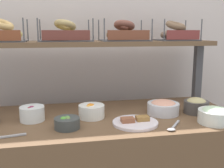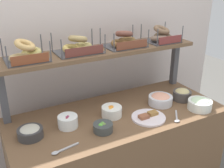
{
  "view_description": "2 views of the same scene",
  "coord_description": "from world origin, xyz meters",
  "px_view_note": "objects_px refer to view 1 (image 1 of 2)",
  "views": [
    {
      "loc": [
        -0.24,
        -1.52,
        1.35
      ],
      "look_at": [
        0.08,
        0.08,
        1.03
      ],
      "focal_mm": 43.77,
      "sensor_mm": 36.0,
      "label": 1
    },
    {
      "loc": [
        -0.87,
        -1.53,
        1.84
      ],
      "look_at": [
        -0.03,
        0.05,
        1.08
      ],
      "focal_mm": 42.97,
      "sensor_mm": 36.0,
      "label": 2
    }
  ],
  "objects_px": {
    "bagel_basket_sesame": "(65,34)",
    "serving_spoon_near_plate": "(0,137)",
    "bowl_lox_spread": "(163,107)",
    "bagel_basket_poppy": "(175,33)",
    "bowl_veggie_mix": "(67,123)",
    "serving_plate_white": "(135,122)",
    "bowl_scallion_spread": "(215,115)",
    "bowl_fruit_salad": "(91,111)",
    "bagel_basket_plain": "(2,34)",
    "serving_spoon_by_edge": "(173,127)",
    "bowl_hummus": "(196,105)",
    "bagel_basket_cinnamon_raisin": "(124,34)",
    "bowl_beet_salad": "(32,113)"
  },
  "relations": [
    {
      "from": "bagel_basket_cinnamon_raisin",
      "to": "bowl_lox_spread",
      "type": "bearing_deg",
      "value": -58.11
    },
    {
      "from": "bowl_fruit_salad",
      "to": "bagel_basket_poppy",
      "type": "height_order",
      "value": "bagel_basket_poppy"
    },
    {
      "from": "bowl_lox_spread",
      "to": "bagel_basket_cinnamon_raisin",
      "type": "bearing_deg",
      "value": 121.89
    },
    {
      "from": "bowl_scallion_spread",
      "to": "serving_spoon_near_plate",
      "type": "relative_size",
      "value": 1.01
    },
    {
      "from": "bowl_lox_spread",
      "to": "bowl_veggie_mix",
      "type": "xyz_separation_m",
      "value": [
        -0.58,
        -0.14,
        -0.01
      ]
    },
    {
      "from": "bowl_lox_spread",
      "to": "bowl_fruit_salad",
      "type": "xyz_separation_m",
      "value": [
        -0.44,
        0.01,
        -0.0
      ]
    },
    {
      "from": "bowl_veggie_mix",
      "to": "bagel_basket_plain",
      "type": "bearing_deg",
      "value": 130.37
    },
    {
      "from": "bowl_scallion_spread",
      "to": "serving_plate_white",
      "type": "distance_m",
      "value": 0.44
    },
    {
      "from": "bagel_basket_plain",
      "to": "bowl_fruit_salad",
      "type": "bearing_deg",
      "value": -28.25
    },
    {
      "from": "bowl_hummus",
      "to": "bagel_basket_poppy",
      "type": "distance_m",
      "value": 0.52
    },
    {
      "from": "bowl_scallion_spread",
      "to": "bagel_basket_plain",
      "type": "bearing_deg",
      "value": 156.81
    },
    {
      "from": "serving_spoon_near_plate",
      "to": "bagel_basket_cinnamon_raisin",
      "type": "height_order",
      "value": "bagel_basket_cinnamon_raisin"
    },
    {
      "from": "serving_spoon_by_edge",
      "to": "bagel_basket_sesame",
      "type": "xyz_separation_m",
      "value": [
        -0.52,
        0.54,
        0.47
      ]
    },
    {
      "from": "bagel_basket_poppy",
      "to": "serving_plate_white",
      "type": "bearing_deg",
      "value": -133.65
    },
    {
      "from": "bowl_fruit_salad",
      "to": "serving_plate_white",
      "type": "bearing_deg",
      "value": -35.71
    },
    {
      "from": "bowl_scallion_spread",
      "to": "bowl_fruit_salad",
      "type": "bearing_deg",
      "value": 161.02
    },
    {
      "from": "bowl_veggie_mix",
      "to": "serving_plate_white",
      "type": "relative_size",
      "value": 0.54
    },
    {
      "from": "serving_plate_white",
      "to": "serving_spoon_near_plate",
      "type": "height_order",
      "value": "serving_plate_white"
    },
    {
      "from": "bowl_fruit_salad",
      "to": "bagel_basket_poppy",
      "type": "distance_m",
      "value": 0.8
    },
    {
      "from": "bowl_fruit_salad",
      "to": "bagel_basket_poppy",
      "type": "xyz_separation_m",
      "value": [
        0.62,
        0.26,
        0.44
      ]
    },
    {
      "from": "bowl_veggie_mix",
      "to": "serving_spoon_near_plate",
      "type": "xyz_separation_m",
      "value": [
        -0.32,
        -0.08,
        -0.02
      ]
    },
    {
      "from": "bowl_lox_spread",
      "to": "bowl_scallion_spread",
      "type": "bearing_deg",
      "value": -44.4
    },
    {
      "from": "bowl_fruit_salad",
      "to": "bowl_beet_salad",
      "type": "relative_size",
      "value": 1.1
    },
    {
      "from": "bowl_hummus",
      "to": "serving_spoon_near_plate",
      "type": "relative_size",
      "value": 0.83
    },
    {
      "from": "bagel_basket_plain",
      "to": "serving_spoon_by_edge",
      "type": "bearing_deg",
      "value": -30.72
    },
    {
      "from": "bowl_lox_spread",
      "to": "bagel_basket_cinnamon_raisin",
      "type": "height_order",
      "value": "bagel_basket_cinnamon_raisin"
    },
    {
      "from": "bowl_hummus",
      "to": "serving_spoon_by_edge",
      "type": "distance_m",
      "value": 0.34
    },
    {
      "from": "bowl_fruit_salad",
      "to": "bowl_scallion_spread",
      "type": "distance_m",
      "value": 0.69
    },
    {
      "from": "bowl_veggie_mix",
      "to": "serving_spoon_near_plate",
      "type": "bearing_deg",
      "value": -166.14
    },
    {
      "from": "serving_spoon_near_plate",
      "to": "serving_spoon_by_edge",
      "type": "xyz_separation_m",
      "value": [
        0.85,
        -0.03,
        0.0
      ]
    },
    {
      "from": "serving_plate_white",
      "to": "bagel_basket_poppy",
      "type": "xyz_separation_m",
      "value": [
        0.4,
        0.42,
        0.47
      ]
    },
    {
      "from": "serving_plate_white",
      "to": "serving_spoon_near_plate",
      "type": "xyz_separation_m",
      "value": [
        -0.68,
        -0.07,
        -0.0
      ]
    },
    {
      "from": "bowl_lox_spread",
      "to": "bowl_beet_salad",
      "type": "bearing_deg",
      "value": 178.17
    },
    {
      "from": "bowl_lox_spread",
      "to": "bagel_basket_poppy",
      "type": "height_order",
      "value": "bagel_basket_poppy"
    },
    {
      "from": "bagel_basket_poppy",
      "to": "bowl_fruit_salad",
      "type": "bearing_deg",
      "value": -157.15
    },
    {
      "from": "bagel_basket_sesame",
      "to": "serving_spoon_near_plate",
      "type": "bearing_deg",
      "value": -123.23
    },
    {
      "from": "bowl_fruit_salad",
      "to": "serving_spoon_near_plate",
      "type": "relative_size",
      "value": 0.83
    },
    {
      "from": "bowl_beet_salad",
      "to": "bagel_basket_cinnamon_raisin",
      "type": "xyz_separation_m",
      "value": [
        0.59,
        0.26,
        0.43
      ]
    },
    {
      "from": "serving_plate_white",
      "to": "bagel_basket_plain",
      "type": "xyz_separation_m",
      "value": [
        -0.72,
        0.43,
        0.47
      ]
    },
    {
      "from": "bowl_hummus",
      "to": "bowl_scallion_spread",
      "type": "height_order",
      "value": "bowl_hummus"
    },
    {
      "from": "bowl_veggie_mix",
      "to": "bagel_basket_poppy",
      "type": "height_order",
      "value": "bagel_basket_poppy"
    },
    {
      "from": "bowl_hummus",
      "to": "bowl_scallion_spread",
      "type": "xyz_separation_m",
      "value": [
        0.01,
        -0.19,
        -0.0
      ]
    },
    {
      "from": "serving_spoon_near_plate",
      "to": "serving_spoon_by_edge",
      "type": "bearing_deg",
      "value": -2.25
    },
    {
      "from": "serving_spoon_near_plate",
      "to": "bagel_basket_plain",
      "type": "height_order",
      "value": "bagel_basket_plain"
    },
    {
      "from": "bowl_fruit_salad",
      "to": "bagel_basket_plain",
      "type": "relative_size",
      "value": 0.53
    },
    {
      "from": "bowl_hummus",
      "to": "bagel_basket_poppy",
      "type": "relative_size",
      "value": 0.56
    },
    {
      "from": "bowl_lox_spread",
      "to": "bagel_basket_poppy",
      "type": "relative_size",
      "value": 0.71
    },
    {
      "from": "serving_plate_white",
      "to": "bagel_basket_cinnamon_raisin",
      "type": "xyz_separation_m",
      "value": [
        0.04,
        0.43,
        0.47
      ]
    },
    {
      "from": "bagel_basket_sesame",
      "to": "bowl_scallion_spread",
      "type": "bearing_deg",
      "value": -33.01
    },
    {
      "from": "bagel_basket_plain",
      "to": "bowl_veggie_mix",
      "type": "bearing_deg",
      "value": -49.63
    }
  ]
}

